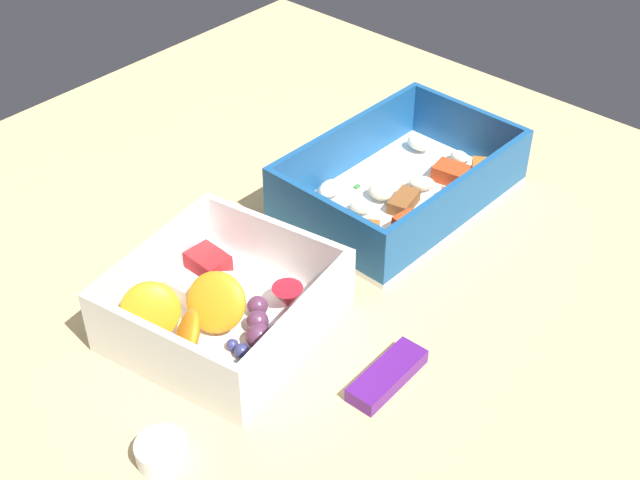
# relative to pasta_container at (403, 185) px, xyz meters

# --- Properties ---
(table_surface) EXTENTS (0.80, 0.80, 0.02)m
(table_surface) POSITION_rel_pasta_container_xyz_m (0.13, -0.01, -0.03)
(table_surface) COLOR tan
(table_surface) RESTS_ON ground
(pasta_container) EXTENTS (0.22, 0.14, 0.06)m
(pasta_container) POSITION_rel_pasta_container_xyz_m (0.00, 0.00, 0.00)
(pasta_container) COLOR white
(pasta_container) RESTS_ON table_surface
(fruit_bowl) EXTENTS (0.17, 0.17, 0.06)m
(fruit_bowl) POSITION_rel_pasta_container_xyz_m (0.23, -0.00, 0.00)
(fruit_bowl) COLOR white
(fruit_bowl) RESTS_ON table_surface
(candy_bar) EXTENTS (0.07, 0.03, 0.01)m
(candy_bar) POSITION_rel_pasta_container_xyz_m (0.19, 0.13, -0.01)
(candy_bar) COLOR #51197A
(candy_bar) RESTS_ON table_surface
(paper_cup_liner) EXTENTS (0.04, 0.04, 0.02)m
(paper_cup_liner) POSITION_rel_pasta_container_xyz_m (0.34, 0.06, -0.01)
(paper_cup_liner) COLOR white
(paper_cup_liner) RESTS_ON table_surface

